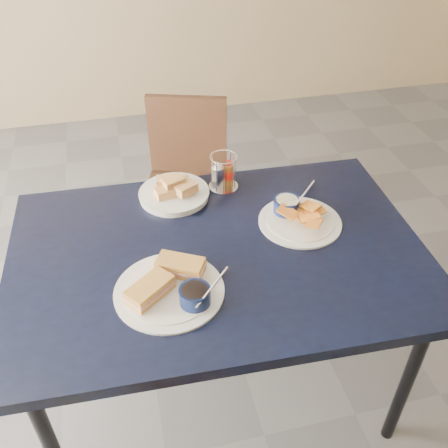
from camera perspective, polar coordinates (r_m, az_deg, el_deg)
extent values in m
plane|color=#535358|center=(2.22, 2.16, -16.08)|extent=(6.00, 6.00, 0.00)
cube|color=black|center=(1.61, -0.71, -3.51)|extent=(1.36, 0.93, 0.04)
cylinder|color=black|center=(1.87, 20.29, -16.28)|extent=(0.04, 0.04, 0.71)
cylinder|color=black|center=(2.13, -18.21, -7.01)|extent=(0.04, 0.04, 0.71)
cylinder|color=black|center=(2.27, 11.64, -2.35)|extent=(0.04, 0.04, 0.71)
cube|color=black|center=(2.49, -4.47, 3.80)|extent=(0.48, 0.47, 0.04)
cylinder|color=black|center=(2.48, -7.20, -2.53)|extent=(0.03, 0.03, 0.38)
cylinder|color=black|center=(2.52, -0.15, -1.46)|extent=(0.03, 0.03, 0.38)
cylinder|color=black|center=(2.71, -8.05, 1.47)|extent=(0.03, 0.03, 0.38)
cylinder|color=black|center=(2.75, -1.57, 2.41)|extent=(0.03, 0.03, 0.38)
cube|color=black|center=(2.51, -5.38, 10.05)|extent=(0.38, 0.15, 0.41)
cylinder|color=white|center=(1.47, -6.28, -7.62)|extent=(0.32, 0.32, 0.01)
cylinder|color=white|center=(1.47, -6.29, -7.47)|extent=(0.26, 0.26, 0.00)
cube|color=gold|center=(1.44, -8.47, -7.42)|extent=(0.15, 0.14, 0.04)
cube|color=tan|center=(1.45, -8.45, -7.54)|extent=(0.16, 0.15, 0.01)
cube|color=gold|center=(1.50, -5.02, -4.82)|extent=(0.16, 0.13, 0.04)
cube|color=tan|center=(1.50, -5.01, -4.95)|extent=(0.16, 0.14, 0.01)
cylinder|color=#091235|center=(1.41, -3.34, -8.17)|extent=(0.09, 0.09, 0.05)
cylinder|color=black|center=(1.40, -3.36, -7.72)|extent=(0.08, 0.08, 0.01)
cylinder|color=silver|center=(1.37, -1.39, -7.23)|extent=(0.11, 0.07, 0.08)
cylinder|color=white|center=(1.72, 8.66, 0.26)|extent=(0.28, 0.28, 0.01)
cylinder|color=white|center=(1.72, 8.67, 0.40)|extent=(0.23, 0.23, 0.00)
cube|color=orange|center=(1.73, 9.60, 0.60)|extent=(0.07, 0.08, 0.01)
cube|color=orange|center=(1.74, 8.48, 1.21)|extent=(0.08, 0.07, 0.02)
cube|color=orange|center=(1.71, 9.57, 0.68)|extent=(0.07, 0.05, 0.03)
cube|color=orange|center=(1.73, 9.35, 1.21)|extent=(0.07, 0.08, 0.02)
cube|color=orange|center=(1.72, 10.35, 1.16)|extent=(0.07, 0.06, 0.02)
cube|color=orange|center=(1.68, 9.77, 0.37)|extent=(0.07, 0.05, 0.03)
cube|color=orange|center=(1.69, 7.23, 1.09)|extent=(0.08, 0.08, 0.03)
cube|color=orange|center=(1.72, 9.80, 1.80)|extent=(0.07, 0.08, 0.02)
cube|color=orange|center=(1.64, 10.22, -0.14)|extent=(0.07, 0.08, 0.02)
cylinder|color=#091235|center=(1.74, 7.15, 2.14)|extent=(0.09, 0.09, 0.05)
cylinder|color=beige|center=(1.73, 7.19, 2.56)|extent=(0.08, 0.08, 0.01)
cylinder|color=silver|center=(1.71, 8.90, 3.10)|extent=(0.11, 0.07, 0.08)
cylinder|color=white|center=(1.83, -5.71, 3.33)|extent=(0.25, 0.25, 0.02)
cylinder|color=white|center=(1.83, -5.73, 3.59)|extent=(0.21, 0.21, 0.00)
cube|color=tan|center=(1.80, -6.62, 3.60)|extent=(0.08, 0.06, 0.03)
cube|color=tan|center=(1.84, -5.31, 4.84)|extent=(0.09, 0.07, 0.03)
cube|color=tan|center=(1.79, -4.38, 4.05)|extent=(0.09, 0.08, 0.03)
cube|color=tan|center=(1.82, -6.53, 4.81)|extent=(0.08, 0.06, 0.03)
cube|color=tan|center=(1.80, -5.82, 4.71)|extent=(0.09, 0.07, 0.03)
cylinder|color=silver|center=(1.88, -0.07, 4.32)|extent=(0.11, 0.11, 0.01)
cylinder|color=silver|center=(1.88, 0.71, 6.74)|extent=(0.00, 0.01, 0.13)
cylinder|color=silver|center=(1.86, -1.33, 6.48)|extent=(0.01, 0.01, 0.13)
cylinder|color=silver|center=(1.81, -0.87, 5.36)|extent=(0.01, 0.01, 0.13)
cylinder|color=silver|center=(1.82, 1.23, 5.63)|extent=(0.00, 0.00, 0.13)
torus|color=silver|center=(1.81, -0.07, 7.66)|extent=(0.10, 0.10, 0.00)
cylinder|color=silver|center=(1.85, -0.73, 5.39)|extent=(0.05, 0.05, 0.08)
cone|color=silver|center=(1.82, -0.75, 6.80)|extent=(0.04, 0.04, 0.02)
cylinder|color=brown|center=(1.86, 0.56, 5.64)|extent=(0.03, 0.03, 0.08)
cylinder|color=#A11309|center=(1.86, 0.56, 5.64)|extent=(0.03, 0.03, 0.03)
cylinder|color=#A11309|center=(1.83, 0.57, 6.99)|extent=(0.02, 0.02, 0.02)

